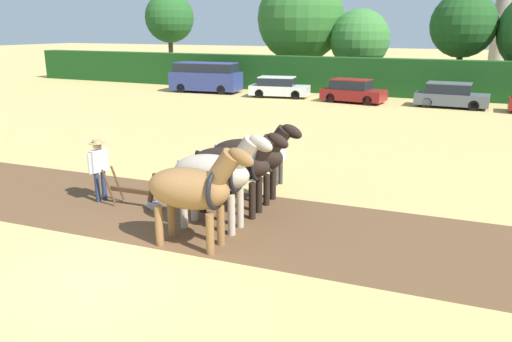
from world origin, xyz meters
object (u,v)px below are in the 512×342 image
at_px(draft_horse_trail_right, 251,155).
at_px(parked_car_center_left, 353,91).
at_px(tree_left, 301,19).
at_px(tree_center, 463,25).
at_px(parked_car_center, 451,96).
at_px(tree_far_left, 169,18).
at_px(plow, 139,196).
at_px(farmer_at_plow, 99,165).
at_px(draft_horse_lead_right, 216,173).
at_px(draft_horse_lead_left, 193,188).
at_px(draft_horse_trail_left, 234,164).
at_px(farmer_beside_team, 278,156).
at_px(parked_car_left, 279,87).
at_px(tree_center_left, 360,39).
at_px(church_spire, 504,5).
at_px(parked_van, 206,77).

bearing_deg(draft_horse_trail_right, parked_car_center_left, 92.73).
relative_size(tree_left, tree_center, 1.25).
distance_m(tree_left, parked_car_center, 16.34).
bearing_deg(tree_far_left, plow, -57.09).
height_order(draft_horse_trail_right, farmer_at_plow, draft_horse_trail_right).
relative_size(plow, parked_car_center, 0.41).
relative_size(draft_horse_lead_right, farmer_at_plow, 1.51).
relative_size(draft_horse_lead_left, draft_horse_trail_left, 0.95).
relative_size(farmer_at_plow, farmer_beside_team, 1.12).
bearing_deg(parked_car_left, tree_left, 90.50).
height_order(draft_horse_lead_left, parked_car_center_left, draft_horse_lead_left).
bearing_deg(draft_horse_lead_right, farmer_at_plow, 170.99).
relative_size(tree_left, tree_center_left, 1.46).
bearing_deg(tree_center_left, draft_horse_lead_right, -82.15).
bearing_deg(draft_horse_trail_right, tree_center, 79.24).
xyz_separation_m(draft_horse_trail_left, parked_car_center, (3.64, 22.01, -0.61)).
xyz_separation_m(draft_horse_lead_left, draft_horse_trail_right, (-0.23, 3.39, -0.06)).
height_order(draft_horse_trail_left, draft_horse_trail_right, draft_horse_trail_right).
bearing_deg(tree_far_left, church_spire, 45.68).
bearing_deg(farmer_beside_team, draft_horse_lead_left, -65.90).
distance_m(draft_horse_trail_left, parked_car_left, 23.22).
bearing_deg(plow, farmer_at_plow, 177.35).
bearing_deg(parked_car_center_left, tree_left, 134.28).
xyz_separation_m(draft_horse_trail_left, parked_car_left, (-7.83, 21.85, -0.65)).
height_order(tree_center, church_spire, church_spire).
relative_size(draft_horse_trail_right, plow, 1.60).
distance_m(tree_center, church_spire, 29.71).
distance_m(tree_far_left, tree_center_left, 18.44).
height_order(draft_horse_trail_left, farmer_at_plow, draft_horse_trail_left).
bearing_deg(tree_center, tree_far_left, 179.61).
xyz_separation_m(draft_horse_lead_left, parked_car_left, (-7.98, 24.11, -0.67)).
bearing_deg(draft_horse_trail_left, parked_car_center_left, 92.59).
bearing_deg(parked_van, plow, -69.64).
height_order(tree_center_left, draft_horse_lead_left, tree_center_left).
height_order(farmer_beside_team, parked_car_center_left, farmer_beside_team).
bearing_deg(draft_horse_lead_left, tree_far_left, 121.23).
xyz_separation_m(draft_horse_lead_left, parked_car_center_left, (-2.57, 23.83, -0.64)).
xyz_separation_m(tree_far_left, tree_left, (13.10, 0.33, -0.14)).
xyz_separation_m(draft_horse_trail_left, farmer_at_plow, (-3.90, -0.77, -0.28)).
bearing_deg(draft_horse_lead_right, draft_horse_trail_right, 90.12).
height_order(church_spire, parked_car_left, church_spire).
relative_size(tree_center, parked_car_left, 1.68).
distance_m(tree_center_left, farmer_at_plow, 31.04).
relative_size(tree_far_left, draft_horse_lead_right, 2.95).
xyz_separation_m(church_spire, parked_car_center_left, (-8.46, -37.91, -6.74)).
xyz_separation_m(tree_center_left, parked_car_left, (-3.60, -8.30, -3.17)).
xyz_separation_m(parked_van, parked_car_left, (6.16, -0.30, -0.45)).
xyz_separation_m(tree_left, draft_horse_lead_right, (9.56, -31.62, -4.11)).
xyz_separation_m(tree_center_left, parked_car_center, (7.87, -8.14, -3.14)).
relative_size(church_spire, draft_horse_lead_right, 5.27).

